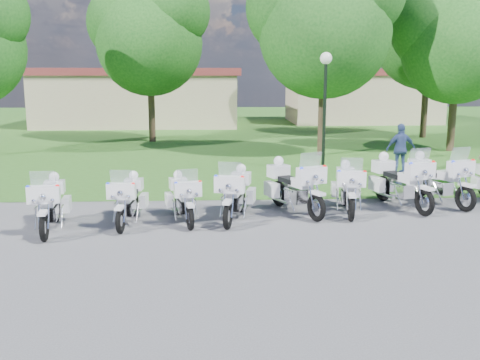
{
  "coord_description": "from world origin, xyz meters",
  "views": [
    {
      "loc": [
        -0.47,
        -12.14,
        3.54
      ],
      "look_at": [
        0.15,
        1.2,
        0.95
      ],
      "focal_mm": 40.0,
      "sensor_mm": 36.0,
      "label": 1
    }
  ],
  "objects_px": {
    "motorcycle_0": "(50,203)",
    "motorcycle_5": "(348,188)",
    "motorcycle_2": "(183,197)",
    "bystander_c": "(401,149)",
    "motorcycle_7": "(438,178)",
    "lamp_post": "(325,83)",
    "motorcycle_4": "(294,186)",
    "motorcycle_6": "(400,181)",
    "motorcycle_1": "(128,199)",
    "motorcycle_3": "(236,193)"
  },
  "relations": [
    {
      "from": "motorcycle_0",
      "to": "motorcycle_1",
      "type": "distance_m",
      "value": 1.8
    },
    {
      "from": "motorcycle_2",
      "to": "motorcycle_5",
      "type": "bearing_deg",
      "value": 175.49
    },
    {
      "from": "motorcycle_0",
      "to": "motorcycle_6",
      "type": "xyz_separation_m",
      "value": [
        8.92,
        1.86,
        0.09
      ]
    },
    {
      "from": "motorcycle_1",
      "to": "motorcycle_6",
      "type": "xyz_separation_m",
      "value": [
        7.19,
        1.37,
        0.12
      ]
    },
    {
      "from": "motorcycle_1",
      "to": "lamp_post",
      "type": "relative_size",
      "value": 0.49
    },
    {
      "from": "motorcycle_3",
      "to": "motorcycle_4",
      "type": "relative_size",
      "value": 0.98
    },
    {
      "from": "motorcycle_0",
      "to": "motorcycle_1",
      "type": "height_order",
      "value": "motorcycle_0"
    },
    {
      "from": "motorcycle_7",
      "to": "bystander_c",
      "type": "height_order",
      "value": "bystander_c"
    },
    {
      "from": "bystander_c",
      "to": "motorcycle_2",
      "type": "bearing_deg",
      "value": 34.86
    },
    {
      "from": "motorcycle_6",
      "to": "motorcycle_7",
      "type": "xyz_separation_m",
      "value": [
        1.22,
        0.36,
        -0.01
      ]
    },
    {
      "from": "motorcycle_4",
      "to": "motorcycle_0",
      "type": "bearing_deg",
      "value": -10.85
    },
    {
      "from": "motorcycle_0",
      "to": "bystander_c",
      "type": "xyz_separation_m",
      "value": [
        10.63,
        6.75,
        0.29
      ]
    },
    {
      "from": "motorcycle_7",
      "to": "lamp_post",
      "type": "distance_m",
      "value": 6.24
    },
    {
      "from": "motorcycle_3",
      "to": "motorcycle_5",
      "type": "relative_size",
      "value": 0.99
    },
    {
      "from": "motorcycle_3",
      "to": "lamp_post",
      "type": "xyz_separation_m",
      "value": [
        3.55,
        6.68,
        2.65
      ]
    },
    {
      "from": "motorcycle_6",
      "to": "motorcycle_7",
      "type": "height_order",
      "value": "motorcycle_6"
    },
    {
      "from": "motorcycle_6",
      "to": "bystander_c",
      "type": "height_order",
      "value": "bystander_c"
    },
    {
      "from": "motorcycle_0",
      "to": "motorcycle_5",
      "type": "xyz_separation_m",
      "value": [
        7.35,
        1.36,
        0.02
      ]
    },
    {
      "from": "motorcycle_1",
      "to": "motorcycle_3",
      "type": "xyz_separation_m",
      "value": [
        2.63,
        0.28,
        0.05
      ]
    },
    {
      "from": "lamp_post",
      "to": "motorcycle_1",
      "type": "bearing_deg",
      "value": -131.63
    },
    {
      "from": "motorcycle_5",
      "to": "lamp_post",
      "type": "height_order",
      "value": "lamp_post"
    },
    {
      "from": "motorcycle_5",
      "to": "motorcycle_6",
      "type": "relative_size",
      "value": 0.93
    },
    {
      "from": "motorcycle_3",
      "to": "motorcycle_4",
      "type": "height_order",
      "value": "motorcycle_4"
    },
    {
      "from": "motorcycle_4",
      "to": "motorcycle_7",
      "type": "height_order",
      "value": "motorcycle_7"
    },
    {
      "from": "motorcycle_0",
      "to": "motorcycle_2",
      "type": "relative_size",
      "value": 1.09
    },
    {
      "from": "motorcycle_4",
      "to": "motorcycle_5",
      "type": "relative_size",
      "value": 1.02
    },
    {
      "from": "motorcycle_2",
      "to": "motorcycle_7",
      "type": "bearing_deg",
      "value": 178.64
    },
    {
      "from": "bystander_c",
      "to": "lamp_post",
      "type": "bearing_deg",
      "value": -18.3
    },
    {
      "from": "motorcycle_0",
      "to": "motorcycle_2",
      "type": "bearing_deg",
      "value": -175.13
    },
    {
      "from": "motorcycle_4",
      "to": "bystander_c",
      "type": "relative_size",
      "value": 1.27
    },
    {
      "from": "motorcycle_1",
      "to": "lamp_post",
      "type": "height_order",
      "value": "lamp_post"
    },
    {
      "from": "motorcycle_3",
      "to": "lamp_post",
      "type": "relative_size",
      "value": 0.52
    },
    {
      "from": "motorcycle_3",
      "to": "motorcycle_7",
      "type": "bearing_deg",
      "value": -152.44
    },
    {
      "from": "motorcycle_5",
      "to": "bystander_c",
      "type": "xyz_separation_m",
      "value": [
        3.28,
        5.39,
        0.27
      ]
    },
    {
      "from": "motorcycle_2",
      "to": "motorcycle_6",
      "type": "bearing_deg",
      "value": 177.78
    },
    {
      "from": "motorcycle_5",
      "to": "bystander_c",
      "type": "bearing_deg",
      "value": -113.28
    },
    {
      "from": "motorcycle_4",
      "to": "motorcycle_7",
      "type": "relative_size",
      "value": 0.97
    },
    {
      "from": "motorcycle_2",
      "to": "bystander_c",
      "type": "bearing_deg",
      "value": -155.02
    },
    {
      "from": "motorcycle_7",
      "to": "bystander_c",
      "type": "relative_size",
      "value": 1.31
    },
    {
      "from": "motorcycle_0",
      "to": "bystander_c",
      "type": "bearing_deg",
      "value": -154.93
    },
    {
      "from": "motorcycle_4",
      "to": "bystander_c",
      "type": "distance_m",
      "value": 7.14
    },
    {
      "from": "motorcycle_7",
      "to": "lamp_post",
      "type": "relative_size",
      "value": 0.55
    },
    {
      "from": "motorcycle_3",
      "to": "motorcycle_2",
      "type": "bearing_deg",
      "value": 17.93
    },
    {
      "from": "motorcycle_6",
      "to": "motorcycle_7",
      "type": "relative_size",
      "value": 1.03
    },
    {
      "from": "motorcycle_3",
      "to": "bystander_c",
      "type": "bearing_deg",
      "value": -122.92
    },
    {
      "from": "motorcycle_3",
      "to": "lamp_post",
      "type": "bearing_deg",
      "value": -104.63
    },
    {
      "from": "motorcycle_3",
      "to": "motorcycle_4",
      "type": "xyz_separation_m",
      "value": [
        1.55,
        0.63,
        0.05
      ]
    },
    {
      "from": "bystander_c",
      "to": "motorcycle_3",
      "type": "bearing_deg",
      "value": 39.78
    },
    {
      "from": "motorcycle_0",
      "to": "motorcycle_6",
      "type": "relative_size",
      "value": 0.9
    },
    {
      "from": "lamp_post",
      "to": "motorcycle_2",
      "type": "bearing_deg",
      "value": -125.66
    }
  ]
}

